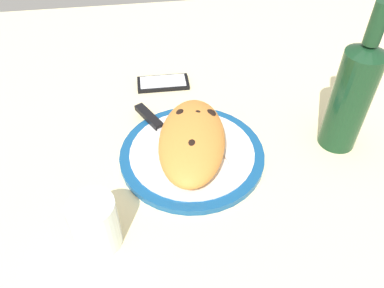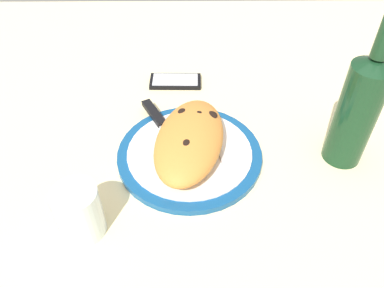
{
  "view_description": "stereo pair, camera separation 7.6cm",
  "coord_description": "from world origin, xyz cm",
  "px_view_note": "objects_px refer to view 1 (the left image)",
  "views": [
    {
      "loc": [
        -54.14,
        8.07,
        56.5
      ],
      "look_at": [
        0.0,
        0.0,
        3.67
      ],
      "focal_mm": 35.94,
      "sensor_mm": 36.0,
      "label": 1
    },
    {
      "loc": [
        -54.74,
        0.5,
        56.5
      ],
      "look_at": [
        0.0,
        0.0,
        3.67
      ],
      "focal_mm": 35.94,
      "sensor_mm": 36.0,
      "label": 2
    }
  ],
  "objects_px": {
    "fork": "(220,145)",
    "knife": "(157,125)",
    "calzone": "(193,141)",
    "wine_bottle": "(352,95)",
    "plate": "(192,154)",
    "water_glass": "(96,226)",
    "smartphone": "(163,83)"
  },
  "relations": [
    {
      "from": "smartphone",
      "to": "knife",
      "type": "bearing_deg",
      "value": 171.02
    },
    {
      "from": "plate",
      "to": "fork",
      "type": "xyz_separation_m",
      "value": [
        0.01,
        -0.06,
        0.01
      ]
    },
    {
      "from": "knife",
      "to": "water_glass",
      "type": "bearing_deg",
      "value": 155.21
    },
    {
      "from": "smartphone",
      "to": "wine_bottle",
      "type": "height_order",
      "value": "wine_bottle"
    },
    {
      "from": "fork",
      "to": "wine_bottle",
      "type": "bearing_deg",
      "value": -91.3
    },
    {
      "from": "calzone",
      "to": "plate",
      "type": "bearing_deg",
      "value": 29.68
    },
    {
      "from": "plate",
      "to": "wine_bottle",
      "type": "relative_size",
      "value": 0.96
    },
    {
      "from": "fork",
      "to": "water_glass",
      "type": "xyz_separation_m",
      "value": [
        -0.18,
        0.24,
        0.02
      ]
    },
    {
      "from": "calzone",
      "to": "wine_bottle",
      "type": "bearing_deg",
      "value": -89.31
    },
    {
      "from": "fork",
      "to": "knife",
      "type": "bearing_deg",
      "value": 57.76
    },
    {
      "from": "plate",
      "to": "wine_bottle",
      "type": "distance_m",
      "value": 0.33
    },
    {
      "from": "calzone",
      "to": "water_glass",
      "type": "height_order",
      "value": "water_glass"
    },
    {
      "from": "knife",
      "to": "smartphone",
      "type": "bearing_deg",
      "value": -8.98
    },
    {
      "from": "knife",
      "to": "smartphone",
      "type": "height_order",
      "value": "knife"
    },
    {
      "from": "calzone",
      "to": "fork",
      "type": "relative_size",
      "value": 1.68
    },
    {
      "from": "water_glass",
      "to": "fork",
      "type": "bearing_deg",
      "value": -53.38
    },
    {
      "from": "smartphone",
      "to": "fork",
      "type": "bearing_deg",
      "value": -159.64
    },
    {
      "from": "plate",
      "to": "water_glass",
      "type": "xyz_separation_m",
      "value": [
        -0.17,
        0.18,
        0.03
      ]
    },
    {
      "from": "calzone",
      "to": "wine_bottle",
      "type": "relative_size",
      "value": 0.88
    },
    {
      "from": "plate",
      "to": "fork",
      "type": "distance_m",
      "value": 0.06
    },
    {
      "from": "smartphone",
      "to": "plate",
      "type": "bearing_deg",
      "value": -172.41
    },
    {
      "from": "wine_bottle",
      "to": "plate",
      "type": "bearing_deg",
      "value": 90.26
    },
    {
      "from": "knife",
      "to": "water_glass",
      "type": "xyz_separation_m",
      "value": [
        -0.26,
        0.12,
        0.02
      ]
    },
    {
      "from": "calzone",
      "to": "water_glass",
      "type": "bearing_deg",
      "value": 132.89
    },
    {
      "from": "calzone",
      "to": "water_glass",
      "type": "xyz_separation_m",
      "value": [
        -0.17,
        0.18,
        -0.0
      ]
    },
    {
      "from": "plate",
      "to": "wine_bottle",
      "type": "bearing_deg",
      "value": -89.74
    },
    {
      "from": "knife",
      "to": "calzone",
      "type": "bearing_deg",
      "value": -143.47
    },
    {
      "from": "fork",
      "to": "smartphone",
      "type": "bearing_deg",
      "value": 20.36
    },
    {
      "from": "plate",
      "to": "smartphone",
      "type": "relative_size",
      "value": 2.27
    },
    {
      "from": "calzone",
      "to": "smartphone",
      "type": "bearing_deg",
      "value": 7.8
    },
    {
      "from": "water_glass",
      "to": "calzone",
      "type": "bearing_deg",
      "value": -47.11
    },
    {
      "from": "calzone",
      "to": "knife",
      "type": "bearing_deg",
      "value": 36.53
    }
  ]
}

